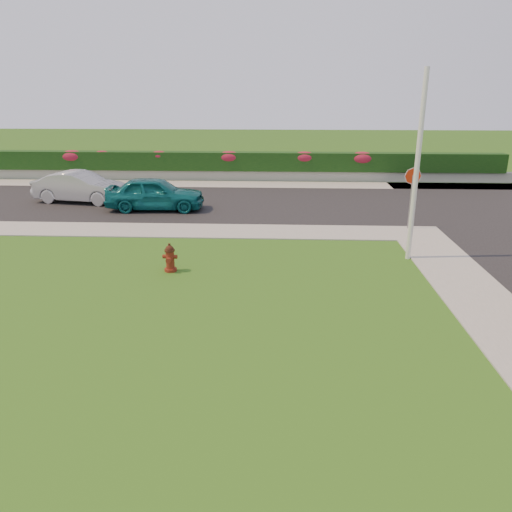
{
  "coord_description": "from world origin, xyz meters",
  "views": [
    {
      "loc": [
        1.58,
        -9.87,
        5.38
      ],
      "look_at": [
        0.98,
        3.38,
        0.9
      ],
      "focal_mm": 35.0,
      "sensor_mm": 36.0,
      "label": 1
    }
  ],
  "objects_px": {
    "fire_hydrant": "(170,258)",
    "sedan_teal": "(155,193)",
    "sedan_silver": "(80,187)",
    "stop_sign": "(412,184)",
    "utility_pole": "(417,168)"
  },
  "relations": [
    {
      "from": "stop_sign",
      "to": "utility_pole",
      "type": "bearing_deg",
      "value": -86.26
    },
    {
      "from": "fire_hydrant",
      "to": "sedan_silver",
      "type": "distance_m",
      "value": 11.38
    },
    {
      "from": "utility_pole",
      "to": "stop_sign",
      "type": "distance_m",
      "value": 4.0
    },
    {
      "from": "fire_hydrant",
      "to": "sedan_silver",
      "type": "bearing_deg",
      "value": 126.22
    },
    {
      "from": "fire_hydrant",
      "to": "sedan_silver",
      "type": "relative_size",
      "value": 0.2
    },
    {
      "from": "fire_hydrant",
      "to": "sedan_silver",
      "type": "xyz_separation_m",
      "value": [
        -6.39,
        9.42,
        0.36
      ]
    },
    {
      "from": "fire_hydrant",
      "to": "sedan_teal",
      "type": "distance_m",
      "value": 8.3
    },
    {
      "from": "sedan_teal",
      "to": "stop_sign",
      "type": "bearing_deg",
      "value": -106.06
    },
    {
      "from": "sedan_silver",
      "to": "stop_sign",
      "type": "distance_m",
      "value": 15.51
    },
    {
      "from": "fire_hydrant",
      "to": "stop_sign",
      "type": "bearing_deg",
      "value": 33.8
    },
    {
      "from": "sedan_teal",
      "to": "fire_hydrant",
      "type": "bearing_deg",
      "value": -165.77
    },
    {
      "from": "fire_hydrant",
      "to": "stop_sign",
      "type": "distance_m",
      "value": 10.12
    },
    {
      "from": "sedan_teal",
      "to": "sedan_silver",
      "type": "relative_size",
      "value": 0.98
    },
    {
      "from": "stop_sign",
      "to": "sedan_teal",
      "type": "bearing_deg",
      "value": -176.62
    },
    {
      "from": "fire_hydrant",
      "to": "sedan_teal",
      "type": "xyz_separation_m",
      "value": [
        -2.34,
        7.96,
        0.37
      ]
    }
  ]
}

